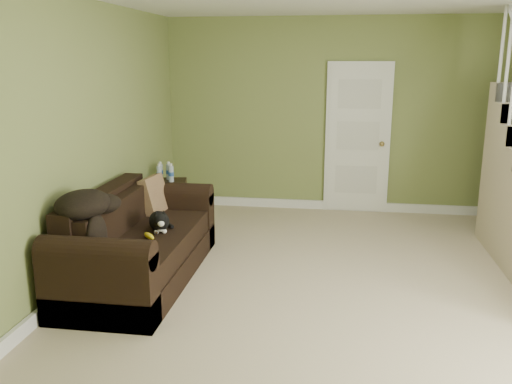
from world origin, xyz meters
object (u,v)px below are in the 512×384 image
(side_table, at_px, (168,202))
(banana, at_px, (149,236))
(sofa, at_px, (137,246))
(cat, at_px, (158,221))

(side_table, height_order, banana, side_table)
(sofa, height_order, side_table, sofa)
(side_table, distance_m, banana, 1.95)
(sofa, bearing_deg, cat, 20.12)
(sofa, relative_size, banana, 11.42)
(side_table, height_order, cat, side_table)
(cat, xyz_separation_m, banana, (-0.01, -0.23, -0.07))
(side_table, bearing_deg, sofa, -81.81)
(sofa, height_order, banana, sofa)
(sofa, relative_size, cat, 4.28)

